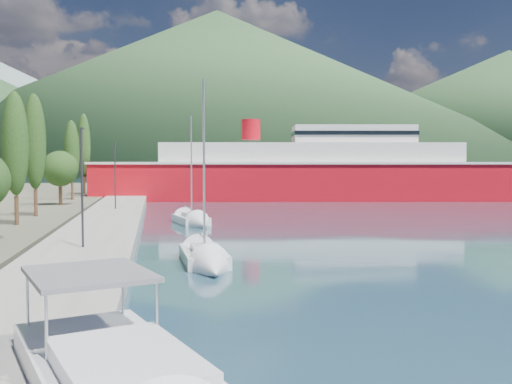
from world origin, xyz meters
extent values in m
plane|color=#203E4F|center=(0.00, 120.00, 0.00)|extent=(1400.00, 1400.00, 0.00)
cube|color=gray|center=(-9.00, 26.00, 0.40)|extent=(5.00, 88.00, 0.80)
cone|color=slate|center=(80.00, 680.00, 90.00)|extent=(760.00, 760.00, 180.00)
cone|color=#2E502C|center=(40.00, 400.00, 57.50)|extent=(480.00, 480.00, 115.00)
cone|color=#2E502C|center=(260.00, 380.00, 45.00)|extent=(420.00, 420.00, 90.00)
cylinder|color=#47301E|center=(-14.96, 25.98, 1.73)|extent=(0.30, 0.30, 2.06)
ellipsoid|color=#224016|center=(-14.96, 25.98, 6.41)|extent=(1.80, 1.80, 7.30)
cylinder|color=#47301E|center=(-14.96, 32.51, 1.80)|extent=(0.30, 0.30, 2.20)
ellipsoid|color=#224016|center=(-14.96, 32.51, 6.79)|extent=(1.80, 1.80, 7.79)
cylinder|color=#47301E|center=(-14.96, 44.88, 1.84)|extent=(0.36, 0.36, 2.29)
sphere|color=#224016|center=(-14.96, 44.88, 4.45)|extent=(3.66, 3.66, 3.66)
cylinder|color=#47301E|center=(-14.96, 53.45, 1.73)|extent=(0.30, 0.30, 2.05)
ellipsoid|color=#224016|center=(-14.96, 53.45, 6.39)|extent=(1.80, 1.80, 7.28)
cylinder|color=#47301E|center=(-14.96, 65.16, 1.92)|extent=(0.30, 0.30, 2.44)
ellipsoid|color=#224016|center=(-14.96, 65.16, 7.46)|extent=(1.80, 1.80, 8.64)
cylinder|color=#2D2D33|center=(-9.00, 13.58, 3.80)|extent=(0.12, 0.12, 6.00)
cube|color=#2D2D33|center=(-9.00, 13.83, 6.80)|extent=(0.15, 0.50, 0.12)
cylinder|color=#2D2D33|center=(-9.00, 37.88, 3.80)|extent=(0.12, 0.12, 6.00)
cube|color=#2D2D33|center=(-9.00, 38.13, 6.80)|extent=(0.15, 0.50, 0.12)
cube|color=silver|center=(-5.91, -6.08, 1.53)|extent=(3.18, 3.91, 0.42)
cube|color=slate|center=(-6.80, -3.54, 2.69)|extent=(3.22, 3.50, 0.11)
cube|color=silver|center=(-2.96, 12.67, 0.23)|extent=(2.28, 5.17, 0.82)
cube|color=silver|center=(-2.94, 12.33, 0.77)|extent=(1.33, 2.09, 0.32)
cylinder|color=silver|center=(-2.94, 12.33, 4.94)|extent=(0.12, 0.12, 8.61)
cone|color=silver|center=(-2.83, 9.41, 0.23)|extent=(2.17, 2.46, 2.08)
cube|color=silver|center=(-2.46, 31.37, 0.23)|extent=(3.06, 5.16, 0.83)
cube|color=silver|center=(-2.39, 31.06, 0.78)|extent=(1.64, 2.15, 0.32)
cylinder|color=silver|center=(-2.39, 31.06, 4.78)|extent=(0.12, 0.12, 8.28)
cone|color=silver|center=(-1.83, 28.35, 0.23)|extent=(2.53, 2.64, 2.12)
cube|color=red|center=(15.58, 60.07, 2.19)|extent=(59.04, 21.72, 5.59)
cube|color=silver|center=(15.58, 60.07, 4.99)|extent=(59.50, 22.14, 0.30)
cube|color=silver|center=(15.58, 60.07, 6.18)|extent=(41.03, 16.63, 2.99)
cube|color=silver|center=(21.48, 59.04, 8.88)|extent=(17.23, 10.09, 2.39)
cylinder|color=red|center=(7.72, 61.44, 9.57)|extent=(2.59, 2.59, 2.79)
camera|label=1|loc=(-5.37, -16.22, 5.11)|focal=40.00mm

